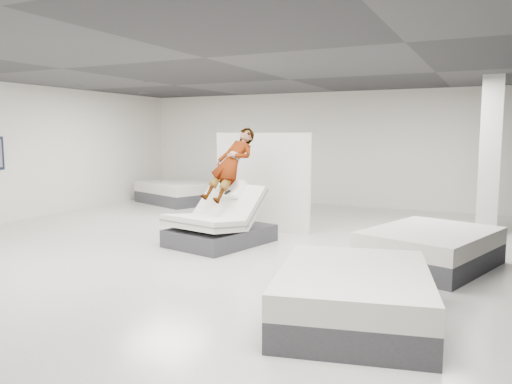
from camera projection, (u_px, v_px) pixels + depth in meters
room at (205, 162)px, 7.84m from camera, size 14.00×14.04×3.20m
hero_bed at (219, 226)px, 9.22m from camera, size 1.71×2.04×1.17m
person at (231, 180)px, 9.38m from camera, size 0.92×1.65×1.25m
remote at (227, 192)px, 8.99m from camera, size 0.08×0.15×0.08m
divider_panel at (262, 182)px, 10.57m from camera, size 2.26×0.34×2.06m
flat_bed_right_far at (430, 248)px, 7.70m from camera, size 2.13×2.46×0.57m
flat_bed_right_near at (354, 296)px, 5.44m from camera, size 2.01×2.41×0.58m
flat_bed_left_far at (179, 193)px, 14.68m from camera, size 2.67×2.35×0.61m
column at (490, 155)px, 10.14m from camera, size 0.40×0.40×3.20m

